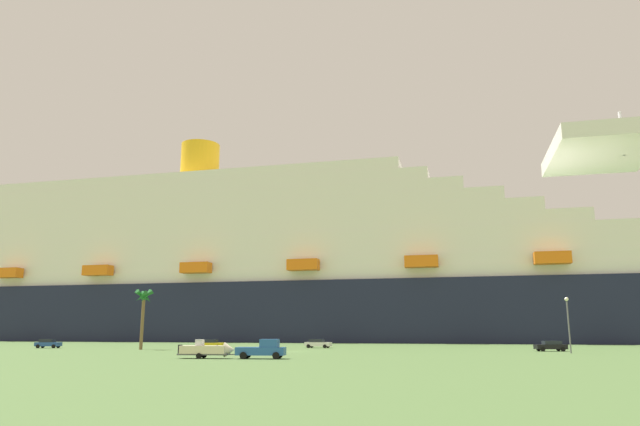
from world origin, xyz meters
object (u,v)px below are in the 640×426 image
Objects in this scene: small_boat_on_trailer at (209,350)px; parked_car_blue_suv at (48,343)px; parked_car_yellow_taxi at (210,344)px; parked_car_white_van at (318,343)px; cruise_ship at (310,273)px; palm_tree at (144,302)px; street_lamp at (568,316)px; parked_car_black_coupe at (551,346)px; pickup_truck at (263,349)px.

parked_car_blue_suv is at bearing 145.12° from small_boat_on_trailer.
parked_car_yellow_taxi and parked_car_white_van have the same top height.
cruise_ship is 29.90× the size of palm_tree.
palm_tree is at bearing -144.86° from parked_car_yellow_taxi.
street_lamp is (52.89, -70.66, -13.81)m from cruise_ship.
street_lamp is at bearing -4.04° from parked_car_blue_suv.
parked_car_yellow_taxi is at bearing -94.31° from cruise_ship.
parked_car_blue_suv is (-86.17, -1.17, -0.00)m from parked_car_black_coupe.
small_boat_on_trailer is 53.22m from parked_car_black_coupe.
pickup_truck is 6.33m from small_boat_on_trailer.
street_lamp is at bearing 28.18° from small_boat_on_trailer.
parked_car_black_coupe is 1.00× the size of parked_car_white_van.
small_boat_on_trailer is 1.52× the size of parked_car_black_coupe.
palm_tree is 67.19m from street_lamp.
cruise_ship is 61.55× the size of parked_car_black_coupe.
pickup_truck is at bearing -81.07° from cruise_ship.
palm_tree is at bearing -10.85° from parked_car_blue_suv.
palm_tree reaches higher than parked_car_yellow_taxi.
street_lamp is (44.43, 23.80, 4.16)m from small_boat_on_trailer.
parked_car_black_coupe is at bearing -50.81° from cruise_ship.
parked_car_black_coupe is at bearing 4.40° from palm_tree.
cruise_ship is 66.02× the size of parked_car_blue_suv.
street_lamp is 1.60× the size of parked_car_white_van.
parked_car_blue_suv is (-34.55, -64.48, -18.10)m from cruise_ship.
parked_car_black_coupe is at bearing 99.80° from street_lamp.
street_lamp is 58.40m from parked_car_yellow_taxi.
cruise_ship is 70.70m from palm_tree.
parked_car_black_coupe is (36.86, 30.61, -0.21)m from pickup_truck.
pickup_truck is at bearing -58.97° from parked_car_yellow_taxi.
parked_car_yellow_taxi is at bearing 178.31° from parked_car_black_coupe.
small_boat_on_trailer is at bearing -151.82° from street_lamp.
parked_car_black_coupe is at bearing 39.71° from pickup_truck.
street_lamp is 1.63× the size of parked_car_yellow_taxi.
parked_car_blue_suv is at bearing 169.15° from palm_tree.
pickup_truck is 44.85m from street_lamp.
small_boat_on_trailer is at bearing -68.22° from parked_car_yellow_taxi.
parked_car_yellow_taxi is at bearing 171.10° from street_lamp.
parked_car_yellow_taxi and parked_car_blue_suv have the same top height.
cruise_ship is 61.34× the size of parked_car_white_van.
pickup_truck is 1.17× the size of parked_car_white_van.
pickup_truck is 47.91m from parked_car_black_coupe.
palm_tree is at bearing -175.60° from parked_car_black_coupe.
parked_car_yellow_taxi and parked_car_black_coupe have the same top height.
pickup_truck reaches higher than small_boat_on_trailer.
palm_tree is 21.89m from parked_car_blue_suv.
parked_car_black_coupe is 86.18m from parked_car_blue_suv.
small_boat_on_trailer is at bearing -175.11° from pickup_truck.
parked_car_blue_suv and parked_car_white_van have the same top height.
parked_car_blue_suv is (-29.90, -2.83, -0.00)m from parked_car_yellow_taxi.
pickup_truck is at bearing -30.84° from parked_car_blue_suv.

